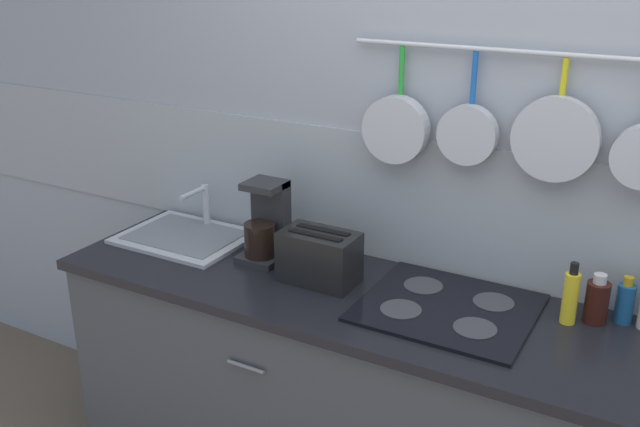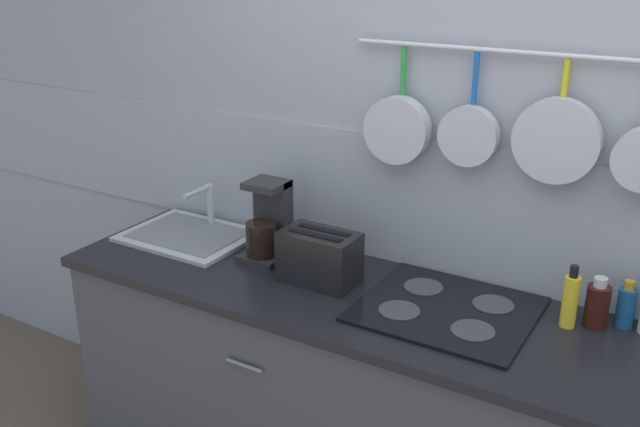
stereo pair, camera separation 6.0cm
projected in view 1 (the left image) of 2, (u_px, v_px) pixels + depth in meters
wall_back at (564, 188)px, 2.23m from camera, size 7.20×0.15×2.60m
countertop at (525, 342)px, 2.09m from camera, size 3.25×0.60×0.03m
sink_basin at (186, 235)px, 2.78m from camera, size 0.48×0.38×0.18m
coffee_maker at (266, 226)px, 2.57m from camera, size 0.15×0.17×0.29m
toaster at (319, 257)px, 2.40m from camera, size 0.28×0.16×0.18m
cooktop at (447, 308)px, 2.24m from camera, size 0.53×0.47×0.01m
bottle_cooking_wine at (570, 297)px, 2.14m from camera, size 0.05×0.05×0.20m
bottle_vinegar at (597, 301)px, 2.15m from camera, size 0.07×0.07×0.16m
bottle_olive_oil at (625, 302)px, 2.15m from camera, size 0.05×0.05×0.15m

